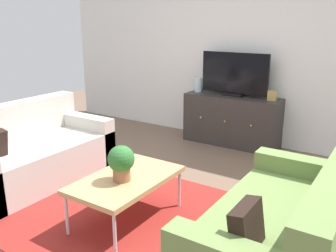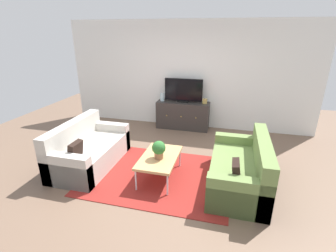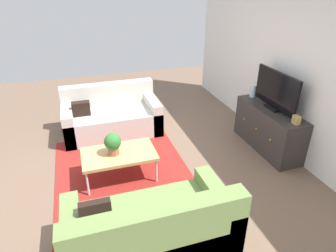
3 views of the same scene
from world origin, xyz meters
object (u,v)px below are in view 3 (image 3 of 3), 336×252
Objects in this scene: coffee_table at (119,155)px; glass_vase at (253,91)px; couch_right_side at (152,234)px; tv_console at (268,129)px; mantel_clock at (296,120)px; flat_screen_tv at (276,91)px; potted_plant at (113,143)px; couch_left_side at (111,117)px.

coffee_table is 4.76× the size of glass_vase.
tv_console is at bearing 122.06° from couch_right_side.
mantel_clock reaches higher than coffee_table.
flat_screen_tv is at bearing 92.08° from coffee_table.
mantel_clock is at bearing 0.00° from tv_console.
flat_screen_tv reaches higher than potted_plant.
couch_right_side is 2.91m from flat_screen_tv.
tv_console is 0.72m from glass_vase.
tv_console is at bearing 92.25° from potted_plant.
tv_console is 0.65m from flat_screen_tv.
mantel_clock is (0.56, 0.00, 0.42)m from tv_console.
couch_right_side is at bearing -49.29° from glass_vase.
couch_right_side reaches higher than potted_plant.
coffee_table is 3.22× the size of potted_plant.
couch_left_side is 1.00× the size of couch_right_side.
couch_right_side is (2.87, 0.00, 0.00)m from couch_left_side.
couch_left_side is 5.39× the size of potted_plant.
flat_screen_tv reaches higher than mantel_clock.
couch_left_side is 1.67× the size of coffee_table.
glass_vase reaches higher than tv_console.
glass_vase is (-0.66, 2.54, 0.22)m from potted_plant.
coffee_table is at bearing -3.68° from couch_left_side.
couch_left_side is 2.75m from tv_console.
potted_plant is 2.59m from flat_screen_tv.
couch_left_side is 2.57m from glass_vase.
mantel_clock is (-0.93, 2.37, 0.49)m from couch_right_side.
flat_screen_tv is at bearing 2.06° from glass_vase.
glass_vase reaches higher than mantel_clock.
glass_vase is at bearing 104.67° from coffee_table.
mantel_clock reaches higher than tv_console.
potted_plant is 2.63m from glass_vase.
couch_right_side is 1.73× the size of flat_screen_tv.
couch_left_side is 12.91× the size of mantel_clock.
coffee_table is at bearing -176.12° from couch_right_side.
mantel_clock is (0.46, 2.54, 0.18)m from potted_plant.
couch_right_side is 12.91× the size of mantel_clock.
flat_screen_tv is at bearing 121.85° from couch_right_side.
tv_console is at bearing -90.00° from flat_screen_tv.
potted_plant is 2.58m from mantel_clock.
coffee_table is at bearing 97.83° from potted_plant.
couch_left_side is at bearing -120.23° from tv_console.
coffee_table is 0.74× the size of tv_console.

